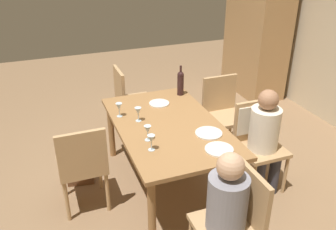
{
  "coord_description": "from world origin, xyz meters",
  "views": [
    {
      "loc": [
        2.98,
        -1.12,
        2.45
      ],
      "look_at": [
        0.0,
        0.0,
        0.83
      ],
      "focal_mm": 38.75,
      "sensor_mm": 36.0,
      "label": 1
    }
  ],
  "objects": [
    {
      "name": "wine_glass_near_right",
      "position": [
        -0.33,
        -0.41,
        0.84
      ],
      "size": [
        0.07,
        0.07,
        0.15
      ],
      "color": "silver",
      "rests_on": "dining_table"
    },
    {
      "name": "dinner_plate_host",
      "position": [
        -0.47,
        0.07,
        0.74
      ],
      "size": [
        0.22,
        0.22,
        0.01
      ],
      "primitive_type": "cylinder",
      "color": "silver",
      "rests_on": "dining_table"
    },
    {
      "name": "chair_left_end",
      "position": [
        -1.21,
        -0.09,
        0.53
      ],
      "size": [
        0.44,
        0.44,
        0.92
      ],
      "color": "tan",
      "rests_on": "ground_plane"
    },
    {
      "name": "wine_bottle_tall_green",
      "position": [
        -0.63,
        0.39,
        0.89
      ],
      "size": [
        0.08,
        0.08,
        0.36
      ],
      "color": "black",
      "rests_on": "dining_table"
    },
    {
      "name": "person_man_bearded",
      "position": [
        0.4,
        0.88,
        0.65
      ],
      "size": [
        0.34,
        0.3,
        1.12
      ],
      "rotation": [
        0.0,
        0.0,
        -1.57
      ],
      "color": "#33333D",
      "rests_on": "ground_plane"
    },
    {
      "name": "handbag",
      "position": [
        -0.35,
        -0.88,
        0.11
      ],
      "size": [
        0.16,
        0.3,
        0.22
      ],
      "primitive_type": "cube",
      "rotation": [
        0.0,
        0.0,
        1.42
      ],
      "color": "brown",
      "rests_on": "ground_plane"
    },
    {
      "name": "dining_table",
      "position": [
        0.0,
        0.0,
        0.65
      ],
      "size": [
        1.66,
        1.0,
        0.73
      ],
      "color": "olive",
      "rests_on": "ground_plane"
    },
    {
      "name": "chair_right_end",
      "position": [
        1.21,
        0.09,
        0.53
      ],
      "size": [
        0.44,
        0.44,
        0.92
      ],
      "rotation": [
        0.0,
        0.0,
        3.14
      ],
      "color": "tan",
      "rests_on": "ground_plane"
    },
    {
      "name": "person_woman_host",
      "position": [
        1.21,
        -0.03,
        0.65
      ],
      "size": [
        0.3,
        0.34,
        1.12
      ],
      "rotation": [
        0.0,
        0.0,
        3.14
      ],
      "color": "#33333D",
      "rests_on": "ground_plane"
    },
    {
      "name": "chair_far_left",
      "position": [
        -0.46,
        0.88,
        0.53
      ],
      "size": [
        0.44,
        0.44,
        0.92
      ],
      "rotation": [
        0.0,
        0.0,
        -1.57
      ],
      "color": "tan",
      "rests_on": "ground_plane"
    },
    {
      "name": "chair_far_right",
      "position": [
        0.25,
        0.88,
        0.59
      ],
      "size": [
        0.46,
        0.44,
        0.92
      ],
      "rotation": [
        0.0,
        0.0,
        -1.57
      ],
      "color": "tan",
      "rests_on": "ground_plane"
    },
    {
      "name": "dinner_plate_guest_right",
      "position": [
        0.32,
        0.29,
        0.74
      ],
      "size": [
        0.26,
        0.26,
        0.01
      ],
      "primitive_type": "cylinder",
      "color": "silver",
      "rests_on": "dining_table"
    },
    {
      "name": "chair_near",
      "position": [
        0.09,
        -0.88,
        0.53
      ],
      "size": [
        0.44,
        0.44,
        0.92
      ],
      "rotation": [
        0.0,
        0.0,
        1.57
      ],
      "color": "tan",
      "rests_on": "ground_plane"
    },
    {
      "name": "ground_plane",
      "position": [
        0.0,
        0.0,
        0.0
      ],
      "size": [
        10.0,
        10.0,
        0.0
      ],
      "primitive_type": "plane",
      "color": "#846647"
    },
    {
      "name": "wine_glass_near_left",
      "position": [
        0.4,
        -0.31,
        0.84
      ],
      "size": [
        0.07,
        0.07,
        0.15
      ],
      "color": "silver",
      "rests_on": "dining_table"
    },
    {
      "name": "wine_glass_far",
      "position": [
        0.23,
        -0.28,
        0.84
      ],
      "size": [
        0.07,
        0.07,
        0.15
      ],
      "color": "silver",
      "rests_on": "dining_table"
    },
    {
      "name": "armoire_cabinet",
      "position": [
        -1.93,
        2.25,
        1.1
      ],
      "size": [
        1.18,
        0.62,
        2.18
      ],
      "color": "#A87F51",
      "rests_on": "ground_plane"
    },
    {
      "name": "dinner_plate_guest_left",
      "position": [
        0.61,
        0.25,
        0.74
      ],
      "size": [
        0.25,
        0.25,
        0.01
      ],
      "primitive_type": "cylinder",
      "color": "silver",
      "rests_on": "dining_table"
    },
    {
      "name": "wine_glass_centre",
      "position": [
        -0.17,
        -0.26,
        0.84
      ],
      "size": [
        0.07,
        0.07,
        0.15
      ],
      "color": "silver",
      "rests_on": "dining_table"
    }
  ]
}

